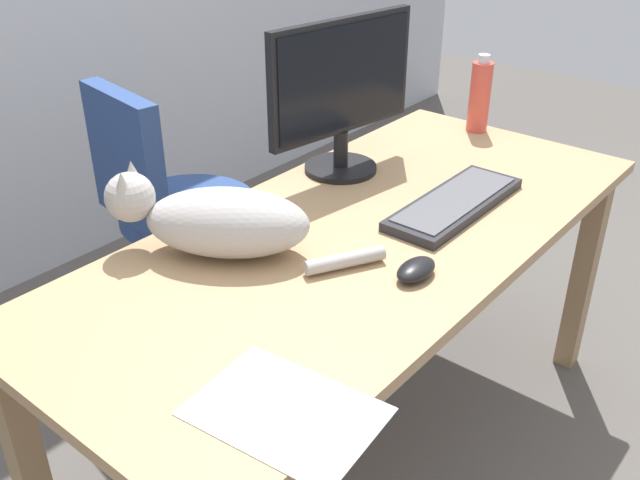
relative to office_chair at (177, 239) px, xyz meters
The scene contains 9 objects.
ground_plane 0.87m from the office_chair, 94.08° to the right, with size 8.00×8.00×0.00m, color #59544F.
desk 0.81m from the office_chair, 94.08° to the right, with size 1.64×0.73×0.71m.
office_chair is the anchor object (origin of this frame).
monitor 0.78m from the office_chair, 70.64° to the right, with size 0.48×0.20×0.41m.
keyboard 0.97m from the office_chair, 78.61° to the right, with size 0.44×0.15×0.03m.
cat 0.80m from the office_chair, 120.14° to the right, with size 0.37×0.53×0.20m.
computer_mouse 1.06m from the office_chair, 98.97° to the right, with size 0.11×0.06×0.04m, color black.
paper_sheet 1.27m from the office_chair, 121.11° to the right, with size 0.21×0.30×0.00m, color white.
water_bottle 1.06m from the office_chair, 43.08° to the right, with size 0.06×0.06×0.24m.
Camera 1 is at (-1.20, -0.86, 1.51)m, focal length 39.93 mm.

